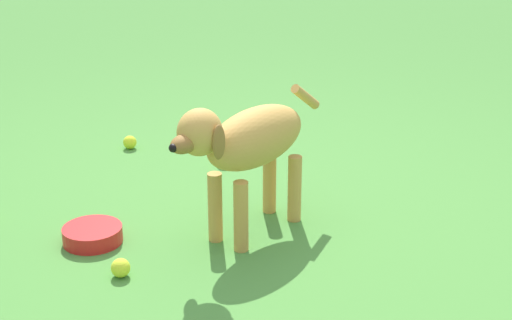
{
  "coord_description": "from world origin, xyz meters",
  "views": [
    {
      "loc": [
        1.29,
        2.28,
        1.3
      ],
      "look_at": [
        -0.09,
        0.08,
        0.29
      ],
      "focal_mm": 52.97,
      "sensor_mm": 36.0,
      "label": 1
    }
  ],
  "objects": [
    {
      "name": "ground",
      "position": [
        0.0,
        0.0,
        0.0
      ],
      "size": [
        14.0,
        14.0,
        0.0
      ],
      "primitive_type": "plane",
      "color": "#478438"
    },
    {
      "name": "dog",
      "position": [
        -0.05,
        0.09,
        0.37
      ],
      "size": [
        0.79,
        0.36,
        0.56
      ],
      "rotation": [
        0.0,
        0.0,
        0.33
      ],
      "color": "#C69347",
      "rests_on": "ground"
    },
    {
      "name": "tennis_ball_0",
      "position": [
        -0.38,
        -0.69,
        0.03
      ],
      "size": [
        0.07,
        0.07,
        0.07
      ],
      "primitive_type": "sphere",
      "color": "#C8D230",
      "rests_on": "ground"
    },
    {
      "name": "tennis_ball_1",
      "position": [
        -0.32,
        -0.56,
        0.03
      ],
      "size": [
        0.07,
        0.07,
        0.07
      ],
      "primitive_type": "sphere",
      "color": "#D0E13B",
      "rests_on": "ground"
    },
    {
      "name": "tennis_ball_3",
      "position": [
        0.48,
        0.13,
        0.03
      ],
      "size": [
        0.07,
        0.07,
        0.07
      ],
      "primitive_type": "sphere",
      "color": "#D0DC30",
      "rests_on": "ground"
    },
    {
      "name": "tennis_ball_4",
      "position": [
        -0.04,
        -1.01,
        0.03
      ],
      "size": [
        0.07,
        0.07,
        0.07
      ],
      "primitive_type": "sphere",
      "color": "#CCDA2A",
      "rests_on": "ground"
    },
    {
      "name": "water_bowl",
      "position": [
        0.47,
        -0.16,
        0.03
      ],
      "size": [
        0.22,
        0.22,
        0.06
      ],
      "primitive_type": "cylinder",
      "color": "red",
      "rests_on": "ground"
    }
  ]
}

